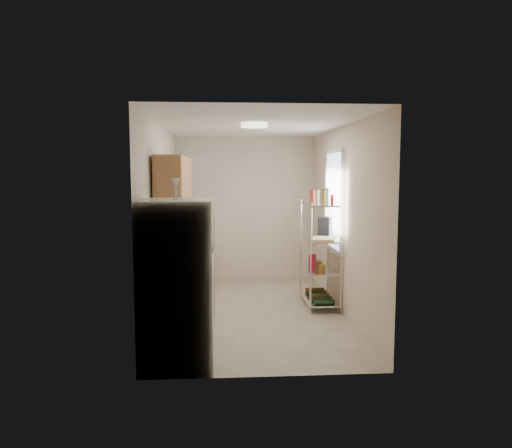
% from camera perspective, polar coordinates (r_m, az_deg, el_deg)
% --- Properties ---
extents(room, '(2.52, 4.42, 2.62)m').
position_cam_1_polar(room, '(6.87, -0.38, 0.38)').
color(room, '#AEA28D').
rests_on(room, ground).
extents(counter_run, '(0.63, 3.51, 0.90)m').
position_cam_1_polar(counter_run, '(7.43, -7.72, -5.84)').
color(counter_run, tan).
rests_on(counter_run, ground).
extents(upper_cabinets, '(0.33, 2.20, 0.72)m').
position_cam_1_polar(upper_cabinets, '(6.95, -9.18, 4.59)').
color(upper_cabinets, tan).
rests_on(upper_cabinets, room).
extents(range_hood, '(0.50, 0.60, 0.12)m').
position_cam_1_polar(range_hood, '(7.76, -8.20, 1.65)').
color(range_hood, '#B7BABC').
rests_on(range_hood, room).
extents(window, '(0.06, 1.00, 1.46)m').
position_cam_1_polar(window, '(7.37, 9.00, 2.65)').
color(window, white).
rests_on(window, room).
extents(bakers_rack, '(0.45, 0.90, 1.73)m').
position_cam_1_polar(bakers_rack, '(7.31, 7.35, -0.83)').
color(bakers_rack, silver).
rests_on(bakers_rack, ground).
extents(ceiling_dome, '(0.34, 0.34, 0.05)m').
position_cam_1_polar(ceiling_dome, '(6.56, -0.22, 11.22)').
color(ceiling_dome, white).
rests_on(ceiling_dome, room).
extents(refrigerator, '(0.70, 0.70, 1.70)m').
position_cam_1_polar(refrigerator, '(5.13, -8.87, -6.73)').
color(refrigerator, white).
rests_on(refrigerator, ground).
extents(wine_glass_a, '(0.08, 0.08, 0.22)m').
position_cam_1_polar(wine_glass_a, '(4.91, -9.11, 3.97)').
color(wine_glass_a, silver).
rests_on(wine_glass_a, refrigerator).
extents(wine_glass_b, '(0.07, 0.07, 0.20)m').
position_cam_1_polar(wine_glass_b, '(5.17, -9.20, 3.98)').
color(wine_glass_b, silver).
rests_on(wine_glass_b, refrigerator).
extents(rice_cooker, '(0.24, 0.24, 0.19)m').
position_cam_1_polar(rice_cooker, '(7.06, -8.51, -2.02)').
color(rice_cooker, white).
rests_on(rice_cooker, counter_run).
extents(frying_pan_large, '(0.26, 0.26, 0.04)m').
position_cam_1_polar(frying_pan_large, '(7.85, -7.93, -1.74)').
color(frying_pan_large, black).
rests_on(frying_pan_large, counter_run).
extents(frying_pan_small, '(0.32, 0.32, 0.05)m').
position_cam_1_polar(frying_pan_small, '(8.09, -7.35, -1.49)').
color(frying_pan_small, black).
rests_on(frying_pan_small, counter_run).
extents(cutting_board, '(0.44, 0.50, 0.03)m').
position_cam_1_polar(cutting_board, '(7.12, 7.75, -1.69)').
color(cutting_board, tan).
rests_on(cutting_board, bakers_rack).
extents(espresso_machine, '(0.21, 0.28, 0.30)m').
position_cam_1_polar(espresso_machine, '(7.65, 7.70, -0.14)').
color(espresso_machine, black).
rests_on(espresso_machine, bakers_rack).
extents(storage_bag, '(0.13, 0.16, 0.15)m').
position_cam_1_polar(storage_bag, '(7.67, 6.46, -4.05)').
color(storage_bag, '#AA142E').
rests_on(storage_bag, bakers_rack).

